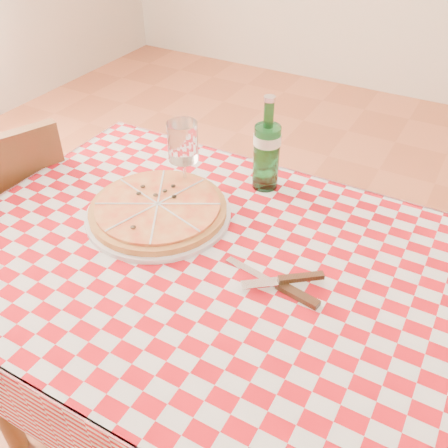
% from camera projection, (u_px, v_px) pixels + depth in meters
% --- Properties ---
extents(dining_table, '(1.20, 0.80, 0.75)m').
position_uv_depth(dining_table, '(219.00, 292.00, 1.20)').
color(dining_table, brown).
rests_on(dining_table, ground).
extents(tablecloth, '(1.30, 0.90, 0.01)m').
position_uv_depth(tablecloth, '(219.00, 263.00, 1.15)').
color(tablecloth, '#A50A12').
rests_on(tablecloth, dining_table).
extents(chair_far, '(0.52, 0.52, 0.88)m').
position_uv_depth(chair_far, '(7.00, 233.00, 1.63)').
color(chair_far, brown).
rests_on(chair_far, ground).
extents(pizza_plate, '(0.46, 0.46, 0.05)m').
position_uv_depth(pizza_plate, '(158.00, 208.00, 1.27)').
color(pizza_plate, '#B9853D').
rests_on(pizza_plate, tablecloth).
extents(water_bottle, '(0.08, 0.08, 0.26)m').
position_uv_depth(water_bottle, '(267.00, 144.00, 1.31)').
color(water_bottle, '#175E25').
rests_on(water_bottle, tablecloth).
extents(wine_glass, '(0.09, 0.09, 0.20)m').
position_uv_depth(wine_glass, '(184.00, 158.00, 1.31)').
color(wine_glass, white).
rests_on(wine_glass, tablecloth).
extents(cutlery, '(0.31, 0.28, 0.03)m').
position_uv_depth(cutlery, '(278.00, 282.00, 1.07)').
color(cutlery, silver).
rests_on(cutlery, tablecloth).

